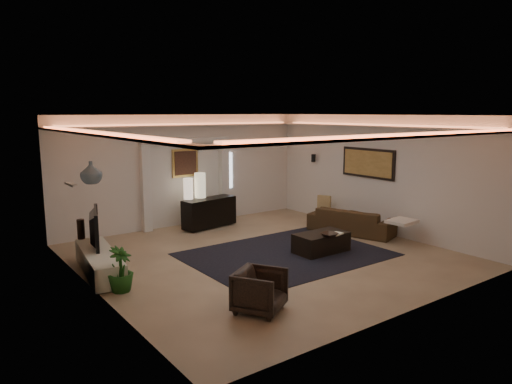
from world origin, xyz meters
TOP-DOWN VIEW (x-y plane):
  - floor at (0.00, 0.00)m, footprint 7.00×7.00m
  - ceiling at (0.00, 0.00)m, footprint 7.00×7.00m
  - wall_back at (0.00, 3.50)m, footprint 7.00×0.00m
  - wall_front at (0.00, -3.50)m, footprint 7.00×0.00m
  - wall_left at (-3.50, 0.00)m, footprint 0.00×7.00m
  - wall_right at (3.50, 0.00)m, footprint 0.00×7.00m
  - cove_soffit at (0.00, 0.00)m, footprint 7.00×7.00m
  - daylight_slit at (1.35, 3.48)m, footprint 0.25×0.03m
  - area_rug at (0.40, -0.20)m, footprint 4.00×3.00m
  - pilaster_left at (-1.15, 3.40)m, footprint 0.22×0.20m
  - pilaster_right at (1.15, 3.40)m, footprint 0.22×0.20m
  - alcove_header at (0.00, 3.40)m, footprint 2.52×0.20m
  - painting_frame at (0.00, 3.47)m, footprint 0.74×0.04m
  - painting_canvas at (0.00, 3.44)m, footprint 0.62×0.02m
  - art_panel_frame at (3.47, 0.30)m, footprint 0.04×1.64m
  - art_panel_gold at (3.44, 0.30)m, footprint 0.02×1.50m
  - wall_sconce at (3.38, 2.20)m, footprint 0.12×0.12m
  - wall_niche at (-3.44, 1.40)m, footprint 0.10×0.55m
  - console at (0.31, 2.81)m, footprint 1.53×0.69m
  - lamp_left at (-0.16, 3.04)m, footprint 0.32×0.32m
  - lamp_right at (0.19, 3.04)m, footprint 0.35×0.35m
  - media_ledge at (-3.15, 0.95)m, footprint 0.82×2.21m
  - tv at (-3.15, 1.42)m, footprint 1.22×0.52m
  - figurine at (-3.15, 2.03)m, footprint 0.18×0.18m
  - ginger_jar at (-3.15, 1.13)m, footprint 0.52×0.52m
  - plant at (-3.15, -0.15)m, footprint 0.60×0.60m
  - sofa at (2.87, 0.23)m, footprint 2.25×1.44m
  - throw_blanket at (2.95, -1.18)m, footprint 0.67×0.57m
  - throw_pillow at (3.15, 1.50)m, footprint 0.24×0.37m
  - coffee_table at (1.12, -0.50)m, footprint 1.16×0.63m
  - bowl at (1.04, -0.82)m, footprint 0.36×0.36m
  - magazine at (1.28, -0.78)m, footprint 0.31×0.25m
  - armchair at (-1.75, -2.17)m, footprint 0.96×0.96m

SIDE VIEW (x-z plane):
  - floor at x=0.00m, z-range 0.00..0.00m
  - area_rug at x=0.40m, z-range 0.00..0.01m
  - coffee_table at x=1.12m, z-range -0.01..0.42m
  - media_ledge at x=-3.15m, z-range 0.02..0.43m
  - sofa at x=2.87m, z-range 0.00..0.61m
  - armchair at x=-1.75m, z-range 0.00..0.64m
  - plant at x=-3.15m, z-range 0.00..0.76m
  - console at x=0.31m, z-range 0.03..0.77m
  - magazine at x=1.28m, z-range 0.41..0.44m
  - bowl at x=1.04m, z-range 0.41..0.49m
  - throw_blanket at x=2.95m, z-range 0.52..0.58m
  - throw_pillow at x=3.15m, z-range 0.37..0.73m
  - figurine at x=-3.15m, z-range 0.44..0.84m
  - tv at x=-3.15m, z-range 0.45..1.15m
  - lamp_left at x=-0.16m, z-range 0.82..1.36m
  - lamp_right at x=0.19m, z-range 0.77..1.41m
  - pilaster_left at x=-1.15m, z-range 0.00..2.20m
  - pilaster_right at x=1.15m, z-range 0.00..2.20m
  - daylight_slit at x=1.35m, z-range 0.85..1.85m
  - wall_back at x=0.00m, z-range -2.05..4.95m
  - wall_front at x=0.00m, z-range -2.05..4.95m
  - wall_left at x=-3.50m, z-range -2.05..4.95m
  - wall_right at x=3.50m, z-range -2.05..4.95m
  - painting_frame at x=0.00m, z-range 1.28..2.02m
  - painting_canvas at x=0.00m, z-range 1.34..1.96m
  - wall_niche at x=-3.44m, z-range 1.63..1.67m
  - wall_sconce at x=3.38m, z-range 1.57..1.79m
  - art_panel_gold at x=3.44m, z-range 1.39..2.01m
  - art_panel_frame at x=3.47m, z-range 1.33..2.07m
  - ginger_jar at x=-3.15m, z-range 1.67..2.08m
  - alcove_header at x=0.00m, z-range 2.19..2.31m
  - cove_soffit at x=0.00m, z-range 2.60..2.64m
  - ceiling at x=0.00m, z-range 2.90..2.90m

